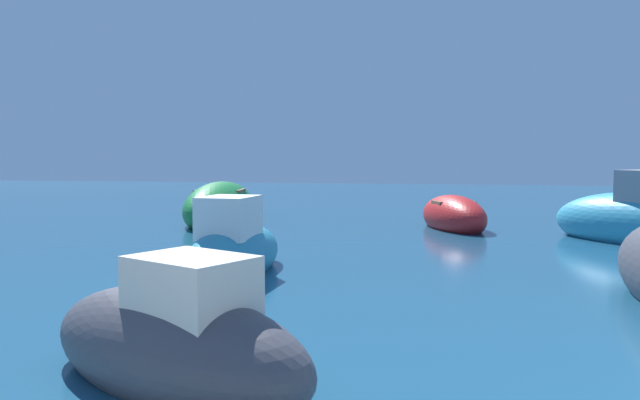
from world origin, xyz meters
The scene contains 4 objects.
moored_boat_0 centered at (-10.99, 13.36, 0.45)m, with size 2.55×6.02×1.61m.
moored_boat_3 centered at (-3.77, 12.80, 0.34)m, with size 2.50×3.68×1.23m.
moored_boat_6 centered at (-6.42, -0.05, 0.37)m, with size 3.37×2.49×1.46m.
moored_boat_7 centered at (-7.70, 5.23, 0.40)m, with size 1.41×3.17×1.62m.
Camera 1 is at (-4.05, -5.21, 2.08)m, focal length 34.86 mm.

